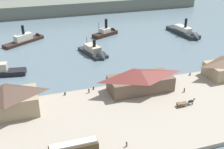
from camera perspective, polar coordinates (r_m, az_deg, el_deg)
ground_plane at (r=99.17m, az=3.62°, el=-1.13°), size 320.00×320.00×0.00m
quay_promenade at (r=81.63m, az=9.28°, el=-7.46°), size 110.00×36.00×1.20m
seawall_edge at (r=95.99m, az=4.41°, el=-1.80°), size 110.00×0.80×1.00m
ferry_shed_central_terminal at (r=81.87m, az=-21.11°, el=-4.87°), size 17.52×10.52×8.54m
ferry_shed_east_terminal at (r=88.94m, az=5.91°, el=-1.23°), size 20.85×9.28×6.81m
street_tram at (r=63.45m, az=-7.89°, el=-15.03°), size 10.80×2.87×4.35m
horse_cart at (r=84.29m, az=14.89°, el=-5.67°), size 5.95×1.46×1.87m
pedestrian_by_tram at (r=91.48m, az=14.71°, el=-3.12°), size 0.40×0.40×1.61m
pedestrian_near_east_shed at (r=67.12m, az=3.04°, el=-14.14°), size 0.38×0.38×1.53m
pedestrian_near_cart at (r=67.94m, az=-8.89°, el=-13.83°), size 0.41×0.41×1.67m
pedestrian_standing_center at (r=88.37m, az=-4.80°, el=-3.33°), size 0.43×0.43×1.72m
mooring_post_center_east at (r=88.27m, az=-9.68°, el=-3.93°), size 0.44×0.44×0.90m
mooring_post_west at (r=90.40m, az=-3.84°, el=-2.82°), size 0.44×0.44×0.90m
mooring_post_east at (r=99.49m, az=12.09°, el=-0.54°), size 0.44×0.44×0.90m
mooring_post_center_west at (r=103.34m, az=15.81°, el=0.06°), size 0.44×0.44×0.90m
ferry_moored_west at (r=119.95m, az=-3.45°, el=4.51°), size 10.67×18.63×9.08m
ferry_approaching_east at (r=143.02m, az=-17.03°, el=7.07°), size 21.46×16.81×10.06m
ferry_outer_harbor at (r=151.17m, az=15.03°, el=8.31°), size 8.53×24.55×10.50m
ferry_moored_east at (r=146.92m, az=-0.99°, el=8.71°), size 15.90×10.83×9.96m
far_headland at (r=198.99m, az=-8.23°, el=13.80°), size 180.00×24.00×8.00m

